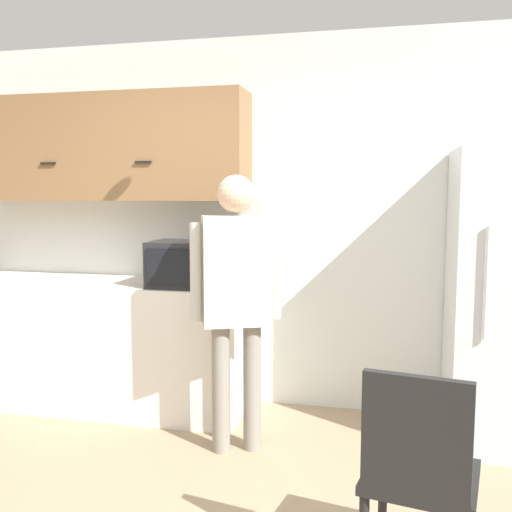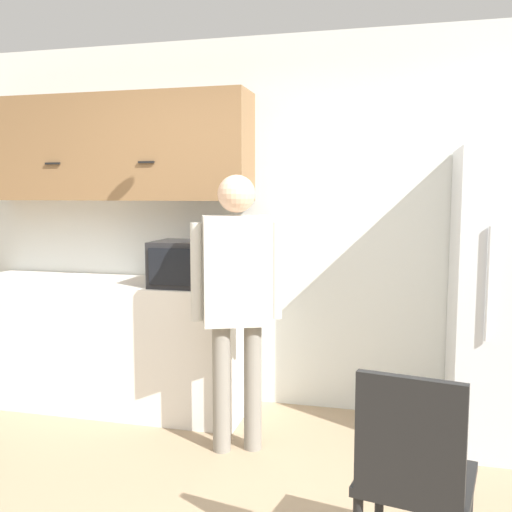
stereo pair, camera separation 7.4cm
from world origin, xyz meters
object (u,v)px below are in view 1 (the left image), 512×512
object	(u,v)px
refrigerator	(508,299)
chair	(419,469)
microwave	(187,264)
person	(236,286)

from	to	relation	value
refrigerator	chair	size ratio (longest dim) A/B	2.03
refrigerator	chair	distance (m)	1.70
microwave	refrigerator	size ratio (longest dim) A/B	0.26
microwave	refrigerator	bearing A→B (deg)	1.61
person	refrigerator	world-z (taller)	refrigerator
microwave	person	size ratio (longest dim) A/B	0.28
refrigerator	chair	bearing A→B (deg)	-111.58
person	microwave	bearing A→B (deg)	115.71
chair	person	bearing A→B (deg)	-35.00
chair	refrigerator	bearing A→B (deg)	-100.62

